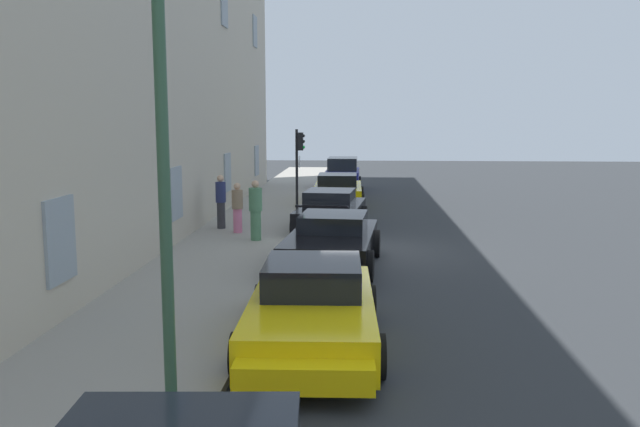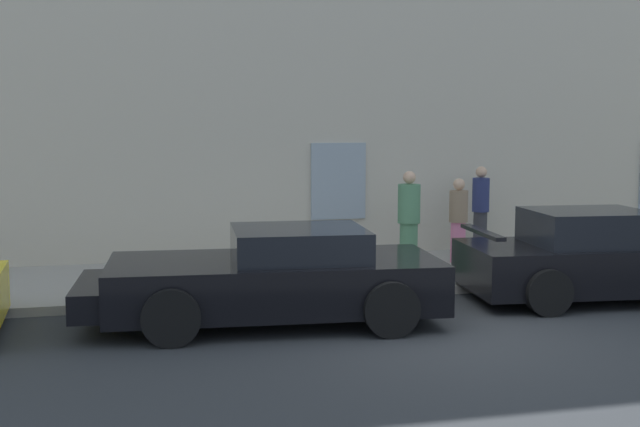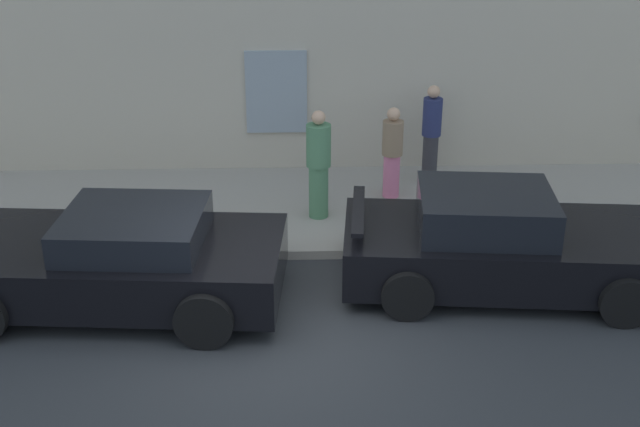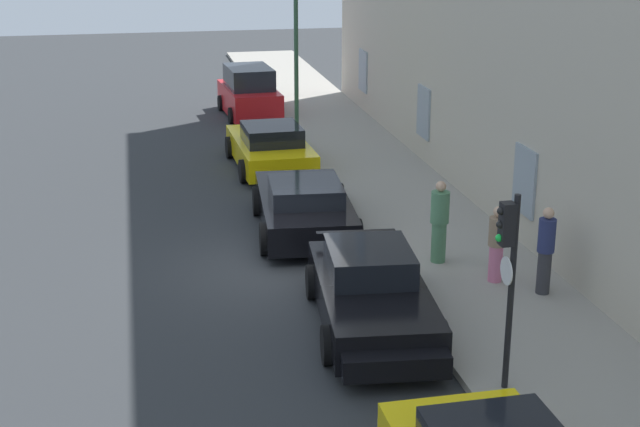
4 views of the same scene
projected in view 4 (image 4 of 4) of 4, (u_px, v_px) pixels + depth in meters
ground_plane at (281, 267)px, 19.78m from camera, size 80.00×80.00×0.00m
sidewalk at (448, 252)px, 20.47m from camera, size 60.00×3.46×0.14m
sportscar_red_lead at (269, 147)px, 27.28m from camera, size 4.91×2.33×1.35m
sportscar_yellow_flank at (303, 205)px, 21.89m from camera, size 5.05×2.53×1.31m
sportscar_white_middle at (373, 298)px, 16.69m from camera, size 5.00×2.44×1.40m
hatchback_parked at (249, 94)px, 33.87m from camera, size 3.97×2.11×1.80m
traffic_light at (508, 259)px, 13.86m from camera, size 0.44×0.36×3.17m
street_lamp at (283, 10)px, 29.28m from camera, size 0.44×1.42×5.93m
pedestrian_admiring at (546, 249)px, 17.83m from camera, size 0.46×0.46×1.75m
pedestrian_strolling at (439, 221)px, 19.43m from camera, size 0.42×0.42×1.78m
pedestrian_bystander at (497, 243)px, 18.44m from camera, size 0.43×0.43×1.58m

